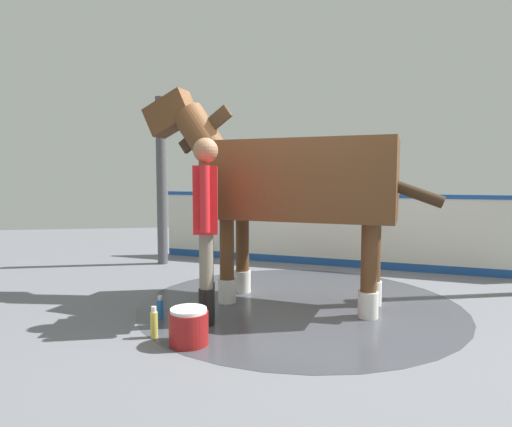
# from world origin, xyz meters

# --- Properties ---
(ground_plane) EXTENTS (16.00, 16.00, 0.02)m
(ground_plane) POSITION_xyz_m (0.00, 0.00, -0.01)
(ground_plane) COLOR slate
(wet_patch) EXTENTS (3.52, 3.52, 0.00)m
(wet_patch) POSITION_xyz_m (-0.21, -0.00, 0.00)
(wet_patch) COLOR #42444C
(wet_patch) RESTS_ON ground
(barrier_wall) EXTENTS (2.95, 5.29, 1.16)m
(barrier_wall) POSITION_xyz_m (-2.15, 1.06, 0.54)
(barrier_wall) COLOR silver
(barrier_wall) RESTS_ON ground
(roof_post_near) EXTENTS (0.16, 0.16, 2.68)m
(roof_post_near) POSITION_xyz_m (-2.74, -1.65, 1.34)
(roof_post_near) COLOR #4C4C51
(roof_post_near) RESTS_ON ground
(horse) EXTENTS (1.90, 3.07, 2.44)m
(horse) POSITION_xyz_m (-0.27, -0.11, 1.35)
(horse) COLOR brown
(horse) RESTS_ON ground
(handler) EXTENTS (0.70, 0.26, 1.78)m
(handler) POSITION_xyz_m (0.22, -1.04, 1.04)
(handler) COLOR black
(handler) RESTS_ON ground
(wash_bucket) EXTENTS (0.33, 0.33, 0.31)m
(wash_bucket) POSITION_xyz_m (0.79, -1.21, 0.15)
(wash_bucket) COLOR maroon
(wash_bucket) RESTS_ON ground
(bottle_shampoo) EXTENTS (0.07, 0.07, 0.28)m
(bottle_shampoo) POSITION_xyz_m (0.59, -1.51, 0.13)
(bottle_shampoo) COLOR #D8CC4C
(bottle_shampoo) RESTS_ON ground
(bottle_spray) EXTENTS (0.06, 0.06, 0.23)m
(bottle_spray) POSITION_xyz_m (0.07, -1.50, 0.11)
(bottle_spray) COLOR blue
(bottle_spray) RESTS_ON ground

